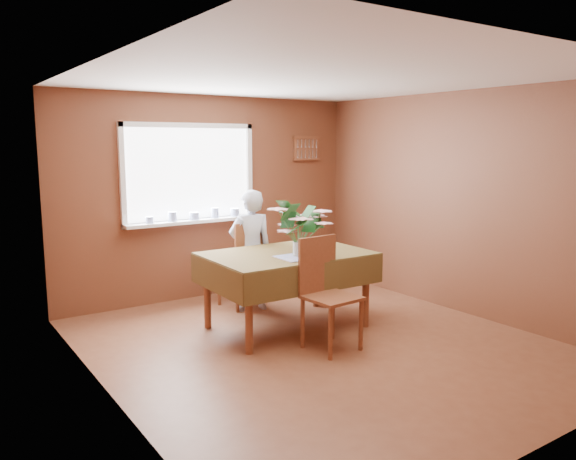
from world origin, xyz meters
TOP-DOWN VIEW (x-y plane):
  - floor at (0.00, 0.00)m, footprint 4.50×4.50m
  - ceiling at (0.00, 0.00)m, footprint 4.50×4.50m
  - wall_back at (0.00, 2.25)m, footprint 4.00×0.00m
  - wall_front at (0.00, -2.25)m, footprint 4.00×0.00m
  - wall_left at (-2.00, 0.00)m, footprint 0.00×4.50m
  - wall_right at (2.00, 0.00)m, footprint 0.00×4.50m
  - window_assembly at (-0.29, 2.20)m, footprint 1.72×0.20m
  - spoon_rack at (1.45, 2.22)m, footprint 0.44×0.05m
  - dining_table at (0.04, 0.62)m, footprint 1.67×1.15m
  - chair_far at (0.04, 1.50)m, footprint 0.48×0.48m
  - chair_near at (0.02, -0.05)m, footprint 0.48×0.48m
  - seated_woman at (0.05, 1.38)m, footprint 0.57×0.43m
  - flower_bouquet at (0.03, 0.41)m, footprint 0.59×0.59m
  - side_plate at (0.53, 0.69)m, footprint 0.30×0.30m
  - table_knife at (0.15, 0.37)m, footprint 0.04×0.20m

SIDE VIEW (x-z plane):
  - floor at x=0.00m, z-range 0.00..0.00m
  - chair_far at x=0.04m, z-range 0.04..1.07m
  - chair_near at x=0.02m, z-range 0.04..1.09m
  - seated_woman at x=0.05m, z-range 0.00..1.40m
  - dining_table at x=0.04m, z-range 0.30..1.11m
  - side_plate at x=0.53m, z-range 0.80..0.81m
  - table_knife at x=0.15m, z-range 0.81..0.81m
  - flower_bouquet at x=0.03m, z-range 0.88..1.38m
  - wall_back at x=0.00m, z-range -0.75..3.25m
  - wall_front at x=0.00m, z-range -0.75..3.25m
  - wall_left at x=-2.00m, z-range -1.00..3.50m
  - wall_right at x=2.00m, z-range -1.00..3.50m
  - window_assembly at x=-0.29m, z-range 0.74..1.96m
  - spoon_rack at x=1.45m, z-range 1.69..2.02m
  - ceiling at x=0.00m, z-range 2.50..2.50m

